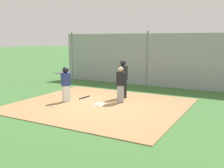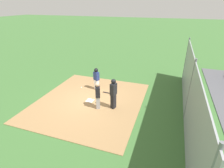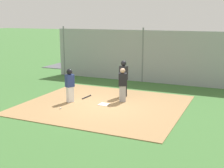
{
  "view_description": "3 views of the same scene",
  "coord_description": "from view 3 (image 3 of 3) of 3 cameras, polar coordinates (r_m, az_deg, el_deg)",
  "views": [
    {
      "loc": [
        -5.87,
        9.63,
        2.89
      ],
      "look_at": [
        -0.0,
        -1.12,
        0.77
      ],
      "focal_mm": 42.26,
      "sensor_mm": 36.0,
      "label": 1
    },
    {
      "loc": [
        -8.74,
        -4.51,
        5.7
      ],
      "look_at": [
        0.85,
        -1.2,
        1.01
      ],
      "focal_mm": 28.28,
      "sensor_mm": 36.0,
      "label": 2
    },
    {
      "loc": [
        -5.8,
        12.16,
        4.03
      ],
      "look_at": [
        -0.21,
        -0.46,
        0.93
      ],
      "focal_mm": 48.59,
      "sensor_mm": 36.0,
      "label": 3
    }
  ],
  "objects": [
    {
      "name": "ground_plane",
      "position": [
        14.06,
        -1.55,
        -4.0
      ],
      "size": [
        140.0,
        140.0,
        0.0
      ],
      "primitive_type": "plane",
      "color": "#3D6B33"
    },
    {
      "name": "dirt_infield",
      "position": [
        14.06,
        -1.55,
        -3.94
      ],
      "size": [
        7.2,
        6.4,
        0.03
      ],
      "primitive_type": "cube",
      "color": "#9E774C",
      "rests_on": "ground_plane"
    },
    {
      "name": "home_plate",
      "position": [
        14.05,
        -1.55,
        -3.84
      ],
      "size": [
        0.45,
        0.45,
        0.02
      ],
      "primitive_type": "cube",
      "rotation": [
        0.0,
        0.0,
        -0.02
      ],
      "color": "white",
      "rests_on": "dirt_infield"
    },
    {
      "name": "catcher",
      "position": [
        14.35,
        2.01,
        -0.06
      ],
      "size": [
        0.45,
        0.39,
        1.62
      ],
      "rotation": [
        0.0,
        0.0,
        2.0
      ],
      "color": "#9E9EA3",
      "rests_on": "dirt_infield"
    },
    {
      "name": "umpire",
      "position": [
        15.19,
        2.17,
        1.21
      ],
      "size": [
        0.43,
        0.35,
        1.85
      ],
      "rotation": [
        0.0,
        0.0,
        1.32
      ],
      "color": "black",
      "rests_on": "dirt_infield"
    },
    {
      "name": "runner",
      "position": [
        14.39,
        -7.95,
        0.12
      ],
      "size": [
        0.41,
        0.46,
        1.6
      ],
      "rotation": [
        0.0,
        0.0,
        2.66
      ],
      "color": "silver",
      "rests_on": "dirt_infield"
    },
    {
      "name": "baseball_bat",
      "position": [
        15.27,
        -4.81,
        -2.45
      ],
      "size": [
        0.12,
        0.79,
        0.06
      ],
      "primitive_type": "cylinder",
      "rotation": [
        0.0,
        1.57,
        1.5
      ],
      "color": "black",
      "rests_on": "dirt_infield"
    },
    {
      "name": "baseball",
      "position": [
        13.57,
        -9.67,
        -4.5
      ],
      "size": [
        0.07,
        0.07,
        0.07
      ],
      "primitive_type": "sphere",
      "color": "white",
      "rests_on": "dirt_infield"
    },
    {
      "name": "backstop_fence",
      "position": [
        18.87,
        5.8,
        5.22
      ],
      "size": [
        12.0,
        0.1,
        3.35
      ],
      "color": "#93999E",
      "rests_on": "ground_plane"
    },
    {
      "name": "parking_lot",
      "position": [
        23.26,
        9.09,
        2.58
      ],
      "size": [
        18.0,
        5.2,
        0.04
      ],
      "primitive_type": "cube",
      "color": "#515156",
      "rests_on": "ground_plane"
    },
    {
      "name": "parked_car_red",
      "position": [
        22.54,
        17.24,
        3.38
      ],
      "size": [
        4.39,
        2.3,
        1.28
      ],
      "rotation": [
        0.0,
        0.0,
        -0.13
      ],
      "color": "maroon",
      "rests_on": "parking_lot"
    },
    {
      "name": "parked_car_blue",
      "position": [
        25.92,
        -3.74,
        5.07
      ],
      "size": [
        4.35,
        2.2,
        1.28
      ],
      "rotation": [
        0.0,
        0.0,
        3.24
      ],
      "color": "#28428C",
      "rests_on": "parking_lot"
    }
  ]
}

